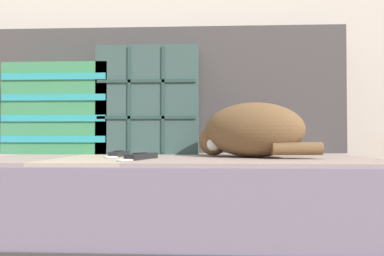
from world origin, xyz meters
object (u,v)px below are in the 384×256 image
(couch, at_px, (108,209))
(throw_pillow_striped, at_px, (60,109))
(game_remote_near, at_px, (119,154))
(throw_pillow_quilted, at_px, (149,101))
(sleeping_cat, at_px, (249,131))
(game_remote_far, at_px, (140,157))

(couch, xyz_separation_m, throw_pillow_striped, (-0.26, 0.18, 0.38))
(couch, bearing_deg, game_remote_near, -29.04)
(throw_pillow_striped, bearing_deg, throw_pillow_quilted, 0.08)
(throw_pillow_quilted, bearing_deg, throw_pillow_striped, -179.92)
(sleeping_cat, xyz_separation_m, game_remote_near, (-0.46, 0.03, -0.08))
(couch, xyz_separation_m, throw_pillow_quilted, (0.12, 0.18, 0.41))
(throw_pillow_quilted, distance_m, sleeping_cat, 0.47)
(throw_pillow_quilted, relative_size, game_remote_near, 2.18)
(game_remote_far, bearing_deg, throw_pillow_striped, 137.76)
(couch, height_order, game_remote_far, game_remote_far)
(game_remote_near, bearing_deg, sleeping_cat, -3.58)
(throw_pillow_quilted, relative_size, sleeping_cat, 1.06)
(game_remote_near, distance_m, game_remote_far, 0.20)
(throw_pillow_striped, height_order, game_remote_far, throw_pillow_striped)
(throw_pillow_quilted, height_order, game_remote_far, throw_pillow_quilted)
(throw_pillow_quilted, bearing_deg, game_remote_far, -84.48)
(throw_pillow_quilted, xyz_separation_m, throw_pillow_striped, (-0.38, -0.00, -0.03))
(couch, height_order, sleeping_cat, sleeping_cat)
(sleeping_cat, relative_size, game_remote_near, 2.05)
(throw_pillow_striped, bearing_deg, game_remote_far, -42.24)
(couch, height_order, throw_pillow_striped, throw_pillow_striped)
(sleeping_cat, bearing_deg, throw_pillow_striped, 162.75)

